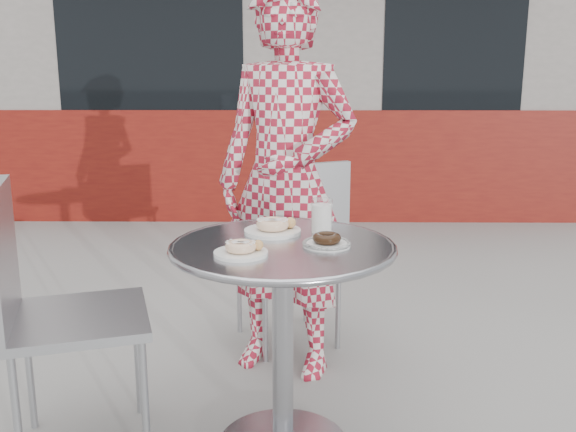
{
  "coord_description": "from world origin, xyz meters",
  "views": [
    {
      "loc": [
        0.05,
        -2.05,
        1.36
      ],
      "look_at": [
        0.02,
        0.16,
        0.85
      ],
      "focal_mm": 40.0,
      "sensor_mm": 36.0,
      "label": 1
    }
  ],
  "objects_px": {
    "plate_checker": "(327,242)",
    "plate_far": "(274,227)",
    "chair_left": "(78,372)",
    "milk_cup": "(322,217)",
    "seated_person": "(286,183)",
    "plate_near": "(242,249)",
    "bistro_table": "(283,297)",
    "chair_far": "(288,287)"
  },
  "relations": [
    {
      "from": "plate_checker",
      "to": "plate_far",
      "type": "bearing_deg",
      "value": 137.71
    },
    {
      "from": "chair_left",
      "to": "plate_far",
      "type": "xyz_separation_m",
      "value": [
        0.7,
        0.14,
        0.5
      ]
    },
    {
      "from": "plate_far",
      "to": "milk_cup",
      "type": "relative_size",
      "value": 1.66
    },
    {
      "from": "seated_person",
      "to": "plate_near",
      "type": "distance_m",
      "value": 0.83
    },
    {
      "from": "plate_far",
      "to": "milk_cup",
      "type": "height_order",
      "value": "milk_cup"
    },
    {
      "from": "bistro_table",
      "to": "chair_left",
      "type": "height_order",
      "value": "chair_left"
    },
    {
      "from": "seated_person",
      "to": "chair_left",
      "type": "bearing_deg",
      "value": -117.39
    },
    {
      "from": "chair_far",
      "to": "plate_far",
      "type": "xyz_separation_m",
      "value": [
        -0.04,
        -0.81,
        0.51
      ]
    },
    {
      "from": "bistro_table",
      "to": "plate_far",
      "type": "relative_size",
      "value": 3.83
    },
    {
      "from": "bistro_table",
      "to": "plate_far",
      "type": "distance_m",
      "value": 0.26
    },
    {
      "from": "chair_left",
      "to": "seated_person",
      "type": "relative_size",
      "value": 0.57
    },
    {
      "from": "plate_far",
      "to": "bistro_table",
      "type": "bearing_deg",
      "value": -76.43
    },
    {
      "from": "plate_far",
      "to": "plate_near",
      "type": "bearing_deg",
      "value": -108.39
    },
    {
      "from": "plate_near",
      "to": "plate_far",
      "type": "bearing_deg",
      "value": 71.61
    },
    {
      "from": "bistro_table",
      "to": "plate_far",
      "type": "bearing_deg",
      "value": 103.57
    },
    {
      "from": "plate_far",
      "to": "plate_near",
      "type": "xyz_separation_m",
      "value": [
        -0.09,
        -0.28,
        -0.0
      ]
    },
    {
      "from": "plate_checker",
      "to": "plate_near",
      "type": "bearing_deg",
      "value": -158.31
    },
    {
      "from": "chair_far",
      "to": "bistro_table",
      "type": "bearing_deg",
      "value": 66.15
    },
    {
      "from": "bistro_table",
      "to": "seated_person",
      "type": "relative_size",
      "value": 0.45
    },
    {
      "from": "chair_far",
      "to": "plate_near",
      "type": "height_order",
      "value": "chair_far"
    },
    {
      "from": "bistro_table",
      "to": "chair_far",
      "type": "distance_m",
      "value": 1.01
    },
    {
      "from": "plate_checker",
      "to": "milk_cup",
      "type": "xyz_separation_m",
      "value": [
        -0.01,
        0.18,
        0.04
      ]
    },
    {
      "from": "milk_cup",
      "to": "plate_near",
      "type": "bearing_deg",
      "value": -132.61
    },
    {
      "from": "seated_person",
      "to": "plate_near",
      "type": "height_order",
      "value": "seated_person"
    },
    {
      "from": "plate_near",
      "to": "milk_cup",
      "type": "distance_m",
      "value": 0.39
    },
    {
      "from": "chair_left",
      "to": "plate_checker",
      "type": "xyz_separation_m",
      "value": [
        0.88,
        -0.02,
        0.49
      ]
    },
    {
      "from": "plate_checker",
      "to": "milk_cup",
      "type": "bearing_deg",
      "value": 93.3
    },
    {
      "from": "seated_person",
      "to": "plate_far",
      "type": "height_order",
      "value": "seated_person"
    },
    {
      "from": "chair_left",
      "to": "milk_cup",
      "type": "bearing_deg",
      "value": -96.94
    },
    {
      "from": "chair_far",
      "to": "milk_cup",
      "type": "distance_m",
      "value": 0.98
    },
    {
      "from": "chair_left",
      "to": "plate_far",
      "type": "height_order",
      "value": "chair_left"
    },
    {
      "from": "seated_person",
      "to": "plate_checker",
      "type": "height_order",
      "value": "seated_person"
    },
    {
      "from": "bistro_table",
      "to": "plate_near",
      "type": "bearing_deg",
      "value": -134.85
    },
    {
      "from": "chair_far",
      "to": "plate_checker",
      "type": "height_order",
      "value": "chair_far"
    },
    {
      "from": "bistro_table",
      "to": "chair_far",
      "type": "height_order",
      "value": "chair_far"
    },
    {
      "from": "plate_far",
      "to": "plate_near",
      "type": "relative_size",
      "value": 1.18
    },
    {
      "from": "bistro_table",
      "to": "seated_person",
      "type": "height_order",
      "value": "seated_person"
    },
    {
      "from": "seated_person",
      "to": "plate_checker",
      "type": "bearing_deg",
      "value": -58.45
    },
    {
      "from": "bistro_table",
      "to": "plate_far",
      "type": "xyz_separation_m",
      "value": [
        -0.04,
        0.15,
        0.21
      ]
    },
    {
      "from": "seated_person",
      "to": "milk_cup",
      "type": "bearing_deg",
      "value": -55.65
    },
    {
      "from": "bistro_table",
      "to": "plate_checker",
      "type": "distance_m",
      "value": 0.25
    },
    {
      "from": "chair_left",
      "to": "plate_checker",
      "type": "distance_m",
      "value": 1.01
    }
  ]
}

